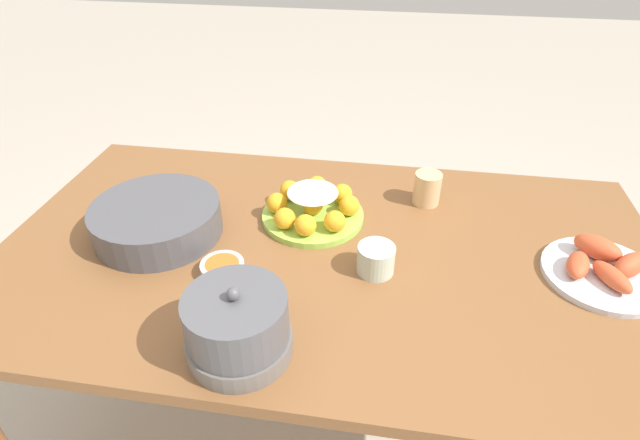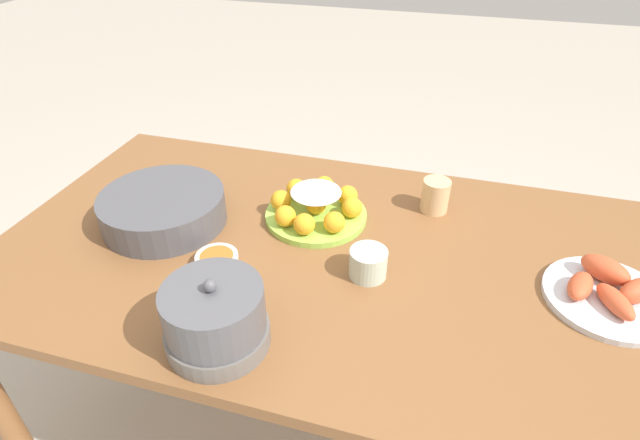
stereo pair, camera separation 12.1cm
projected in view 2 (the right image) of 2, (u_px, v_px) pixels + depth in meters
name	position (u px, v px, depth m)	size (l,w,h in m)	color
ground_plane	(323.00, 432.00, 1.61)	(12.00, 12.00, 0.00)	#B2A899
dining_table	(324.00, 279.00, 1.23)	(1.57, 0.88, 0.75)	brown
cake_plate	(316.00, 207.00, 1.27)	(0.26, 0.26, 0.09)	#99CC4C
serving_bowl	(163.00, 208.00, 1.25)	(0.31, 0.31, 0.08)	#4C4C51
sauce_bowl	(217.00, 260.00, 1.12)	(0.10, 0.10, 0.03)	beige
seafood_platter	(609.00, 291.00, 1.03)	(0.26, 0.26, 0.06)	silver
cup_near	(435.00, 196.00, 1.30)	(0.07, 0.07, 0.09)	#DBB27F
cup_far	(368.00, 263.00, 1.09)	(0.08, 0.08, 0.07)	beige
warming_pot	(215.00, 318.00, 0.91)	(0.20, 0.20, 0.15)	#66605B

